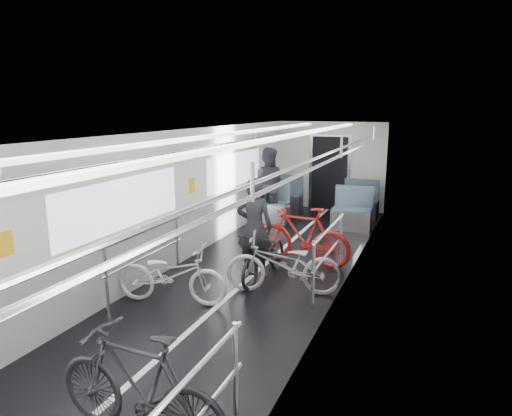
% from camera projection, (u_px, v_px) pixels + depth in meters
% --- Properties ---
extents(car_shell, '(3.02, 14.01, 2.41)m').
position_uv_depth(car_shell, '(261.00, 206.00, 7.81)').
color(car_shell, black).
rests_on(car_shell, ground).
extents(bike_left_far, '(1.72, 0.88, 0.86)m').
position_uv_depth(bike_left_far, '(171.00, 274.00, 6.55)').
color(bike_left_far, silver).
rests_on(bike_left_far, floor).
extents(bike_right_near, '(1.73, 0.56, 1.03)m').
position_uv_depth(bike_right_near, '(139.00, 386.00, 3.79)').
color(bike_right_near, black).
rests_on(bike_right_near, floor).
extents(bike_right_mid, '(1.85, 1.05, 0.92)m').
position_uv_depth(bike_right_mid, '(284.00, 265.00, 6.87)').
color(bike_right_mid, '#9A9A9E').
rests_on(bike_right_mid, floor).
extents(bike_right_far, '(1.81, 0.63, 1.07)m').
position_uv_depth(bike_right_far, '(302.00, 236.00, 8.15)').
color(bike_right_far, red).
rests_on(bike_right_far, floor).
extents(bike_aisle, '(0.65, 1.62, 0.83)m').
position_uv_depth(bike_aisle, '(265.00, 255.00, 7.47)').
color(bike_aisle, black).
rests_on(bike_aisle, floor).
extents(person_standing, '(0.66, 0.47, 1.67)m').
position_uv_depth(person_standing, '(254.00, 227.00, 7.55)').
color(person_standing, black).
rests_on(person_standing, floor).
extents(person_seated, '(0.98, 0.81, 1.83)m').
position_uv_depth(person_seated, '(268.00, 185.00, 11.18)').
color(person_seated, '#2D2B32').
rests_on(person_seated, floor).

